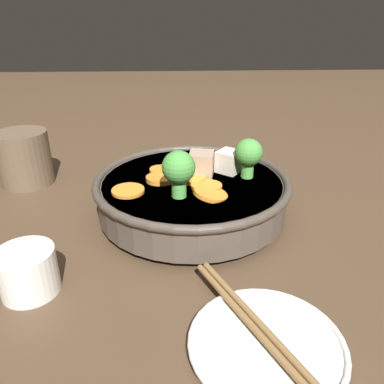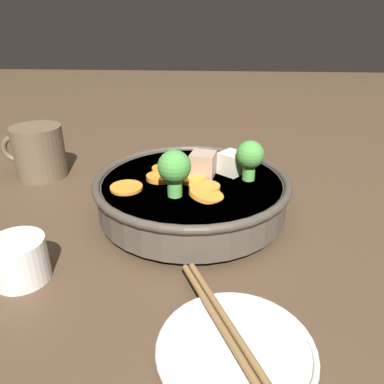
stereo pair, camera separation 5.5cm
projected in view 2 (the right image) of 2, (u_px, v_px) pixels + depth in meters
name	position (u px, v px, depth m)	size (l,w,h in m)	color
ground_plane	(192.00, 215.00, 0.57)	(3.00, 3.00, 0.00)	#4C3826
stirfry_bowl	(193.00, 191.00, 0.55)	(0.29, 0.29, 0.12)	#51473D
side_saucer	(236.00, 351.00, 0.34)	(0.14, 0.14, 0.01)	white
tea_cup	(19.00, 259.00, 0.43)	(0.06, 0.06, 0.05)	white
dark_mug	(39.00, 152.00, 0.69)	(0.12, 0.09, 0.09)	brown
chopsticks_pair	(236.00, 343.00, 0.33)	(0.11, 0.22, 0.01)	olive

